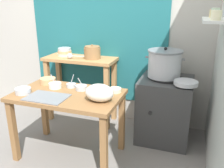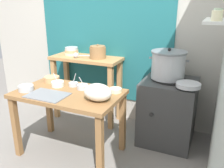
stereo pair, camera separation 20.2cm
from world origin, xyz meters
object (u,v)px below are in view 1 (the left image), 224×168
Objects in this scene: prep_bowl_4 at (55,85)px; bowl_stack_enamel at (65,52)px; clay_pot at (92,52)px; prep_bowl_2 at (71,85)px; stove_block at (164,109)px; steamer_pot at (165,63)px; prep_bowl_0 at (81,87)px; prep_bowl_5 at (48,81)px; back_shelf_table at (81,74)px; prep_table at (68,103)px; ladle at (71,56)px; prep_bowl_1 at (23,90)px; serving_tray at (47,97)px; wide_pan at (186,83)px; plastic_bag at (99,93)px; prep_bowl_3 at (115,90)px.

bowl_stack_enamel is at bearing 111.09° from prep_bowl_4.
prep_bowl_2 is (0.02, -0.63, -0.24)m from clay_pot.
stove_block is 0.56m from steamer_pot.
prep_bowl_0 reaches higher than stove_block.
prep_bowl_5 is (-1.28, -0.47, 0.37)m from stove_block.
prep_bowl_2 is 0.31m from prep_bowl_5.
prep_bowl_4 is (0.04, -0.71, 0.07)m from back_shelf_table.
prep_bowl_4 is at bearing -68.91° from bowl_stack_enamel.
steamer_pot is at bearing 29.11° from prep_bowl_4.
prep_bowl_4 reaches higher than prep_table.
prep_bowl_5 is (-1.24, -0.49, -0.18)m from steamer_pot.
clay_pot is 0.67m from prep_bowl_2.
prep_bowl_0 is at bearing -8.94° from prep_bowl_5.
bowl_stack_enamel is 0.21m from ladle.
bowl_stack_enamel is (-0.49, 0.85, 0.34)m from prep_table.
back_shelf_table is at bearing 79.43° from prep_bowl_1.
prep_bowl_1 is at bearing 175.13° from serving_tray.
wide_pan is at bearing -12.51° from bowl_stack_enamel.
wide_pan is 1.57× the size of prep_bowl_4.
prep_table is at bearing 52.11° from serving_tray.
steamer_pot reaches higher than wide_pan.
clay_pot is (-0.94, 0.11, 0.04)m from steamer_pot.
stove_block is at bearing 54.94° from plastic_bag.
back_shelf_table is at bearing -8.41° from bowl_stack_enamel.
back_shelf_table is 0.76m from prep_bowl_0.
clay_pot is 1.01m from plastic_bag.
prep_bowl_2 reaches higher than stove_block.
prep_table is at bearing -26.55° from prep_bowl_4.
prep_bowl_3 is at bearing -41.50° from back_shelf_table.
clay_pot is 1.05m from prep_bowl_1.
bowl_stack_enamel reaches higher than serving_tray.
prep_bowl_5 is (-0.03, -0.51, -0.18)m from ladle.
prep_bowl_2 is (0.28, -0.54, -0.19)m from ladle.
prep_bowl_0 reaches higher than prep_table.
plastic_bag reaches higher than prep_bowl_0.
prep_bowl_2 is at bearing -152.58° from stove_block.
clay_pot is 0.29m from ladle.
clay_pot reaches higher than serving_tray.
prep_bowl_3 is 0.81m from prep_bowl_5.
prep_bowl_0 is (-0.78, -0.56, -0.19)m from steamer_pot.
serving_tray is at bearing -93.83° from clay_pot.
steamer_pot is 2.78× the size of prep_bowl_4.
plastic_bag is 1.74× the size of prep_bowl_1.
bowl_stack_enamel is 0.83m from prep_bowl_2.
prep_bowl_0 is at bearing -170.68° from prep_bowl_3.
prep_bowl_0 is (0.09, 0.14, 0.14)m from prep_table.
stove_block is 3.06× the size of ladle.
prep_bowl_4 is 0.19m from prep_bowl_5.
serving_tray is (0.20, -0.89, -0.21)m from ladle.
bowl_stack_enamel is at bearing 93.82° from prep_bowl_1.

